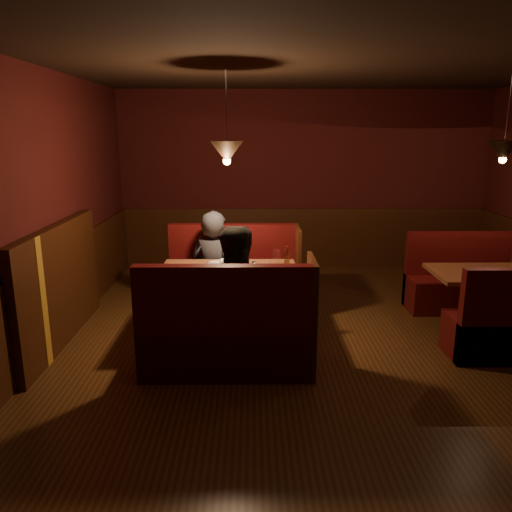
{
  "coord_description": "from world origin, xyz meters",
  "views": [
    {
      "loc": [
        -0.85,
        -4.73,
        2.26
      ],
      "look_at": [
        -0.81,
        0.48,
        0.95
      ],
      "focal_mm": 35.0,
      "sensor_mm": 36.0,
      "label": 1
    }
  ],
  "objects_px": {
    "main_bench_far": "(234,285)",
    "diner_b": "(241,278)",
    "main_bench_near": "(228,339)",
    "second_bench_far": "(461,285)",
    "main_table": "(230,286)",
    "second_table": "(487,287)",
    "diner_a": "(214,251)"
  },
  "relations": [
    {
      "from": "main_bench_far",
      "to": "diner_b",
      "type": "distance_m",
      "value": 1.49
    },
    {
      "from": "diner_b",
      "to": "main_bench_near",
      "type": "bearing_deg",
      "value": -129.3
    },
    {
      "from": "main_bench_far",
      "to": "second_bench_far",
      "type": "bearing_deg",
      "value": 2.15
    },
    {
      "from": "main_table",
      "to": "main_bench_near",
      "type": "relative_size",
      "value": 0.91
    },
    {
      "from": "main_bench_near",
      "to": "second_table",
      "type": "height_order",
      "value": "main_bench_near"
    },
    {
      "from": "main_table",
      "to": "main_bench_near",
      "type": "distance_m",
      "value": 0.89
    },
    {
      "from": "main_table",
      "to": "main_bench_far",
      "type": "bearing_deg",
      "value": 88.78
    },
    {
      "from": "second_table",
      "to": "diner_a",
      "type": "relative_size",
      "value": 0.74
    },
    {
      "from": "second_bench_far",
      "to": "diner_b",
      "type": "xyz_separation_m",
      "value": [
        -2.83,
        -1.51,
        0.55
      ]
    },
    {
      "from": "second_bench_far",
      "to": "main_table",
      "type": "bearing_deg",
      "value": -162.11
    },
    {
      "from": "main_bench_far",
      "to": "second_bench_far",
      "type": "height_order",
      "value": "main_bench_far"
    },
    {
      "from": "second_bench_far",
      "to": "second_table",
      "type": "bearing_deg",
      "value": -92.2
    },
    {
      "from": "diner_a",
      "to": "diner_b",
      "type": "distance_m",
      "value": 1.24
    },
    {
      "from": "main_bench_near",
      "to": "main_bench_far",
      "type": "bearing_deg",
      "value": 90.0
    },
    {
      "from": "main_table",
      "to": "main_bench_far",
      "type": "distance_m",
      "value": 0.89
    },
    {
      "from": "main_bench_near",
      "to": "diner_b",
      "type": "bearing_deg",
      "value": 68.3
    },
    {
      "from": "main_bench_far",
      "to": "second_table",
      "type": "xyz_separation_m",
      "value": [
        2.92,
        -0.64,
        0.17
      ]
    },
    {
      "from": "second_table",
      "to": "diner_a",
      "type": "bearing_deg",
      "value": 172.11
    },
    {
      "from": "second_bench_far",
      "to": "diner_a",
      "type": "bearing_deg",
      "value": -174.35
    },
    {
      "from": "main_table",
      "to": "second_table",
      "type": "height_order",
      "value": "main_table"
    },
    {
      "from": "second_table",
      "to": "second_bench_far",
      "type": "distance_m",
      "value": 0.78
    },
    {
      "from": "main_bench_far",
      "to": "main_bench_near",
      "type": "distance_m",
      "value": 1.69
    },
    {
      "from": "second_bench_far",
      "to": "diner_a",
      "type": "distance_m",
      "value": 3.24
    },
    {
      "from": "main_bench_far",
      "to": "diner_a",
      "type": "distance_m",
      "value": 0.58
    },
    {
      "from": "main_table",
      "to": "second_bench_far",
      "type": "height_order",
      "value": "main_table"
    },
    {
      "from": "main_bench_near",
      "to": "diner_b",
      "type": "xyz_separation_m",
      "value": [
        0.12,
        0.29,
        0.51
      ]
    },
    {
      "from": "main_bench_near",
      "to": "diner_a",
      "type": "relative_size",
      "value": 0.97
    },
    {
      "from": "main_table",
      "to": "diner_a",
      "type": "relative_size",
      "value": 0.88
    },
    {
      "from": "main_bench_far",
      "to": "second_bench_far",
      "type": "xyz_separation_m",
      "value": [
        2.95,
        0.11,
        -0.04
      ]
    },
    {
      "from": "diner_b",
      "to": "main_bench_far",
      "type": "bearing_deg",
      "value": 77.19
    },
    {
      "from": "main_bench_near",
      "to": "second_bench_far",
      "type": "distance_m",
      "value": 3.45
    },
    {
      "from": "main_table",
      "to": "second_bench_far",
      "type": "xyz_separation_m",
      "value": [
        2.96,
        0.96,
        -0.3
      ]
    }
  ]
}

